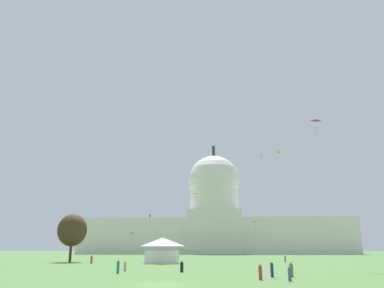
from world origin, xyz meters
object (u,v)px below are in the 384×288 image
at_px(person_olive_deep_crowd, 291,270).
at_px(person_navy_back_right, 272,270).
at_px(person_denim_aisle_center, 290,274).
at_px(event_tent, 162,251).
at_px(kite_violet_low, 254,224).
at_px(kite_turquoise_low, 132,233).
at_px(person_tan_lawn_far_right, 125,266).
at_px(person_black_edge_east, 182,267).
at_px(person_red_back_left, 92,260).
at_px(tree_west_near, 72,230).
at_px(kite_green_low, 150,217).
at_px(person_denim_near_tree_east, 285,259).
at_px(person_red_mid_right, 260,272).
at_px(kite_gold_mid, 220,214).
at_px(person_tan_near_tree_west, 146,259).
at_px(kite_yellow_high, 279,152).
at_px(capitol_building, 215,220).
at_px(kite_red_mid, 317,121).
at_px(kite_magenta_mid, 262,156).
at_px(kite_pink_mid, 196,194).
at_px(person_teal_lawn_far_left, 118,267).

bearing_deg(person_olive_deep_crowd, person_navy_back_right, -21.93).
bearing_deg(person_denim_aisle_center, event_tent, -97.98).
relative_size(person_navy_back_right, kite_violet_low, 0.72).
relative_size(person_denim_aisle_center, kite_turquoise_low, 0.73).
bearing_deg(person_tan_lawn_far_right, person_black_edge_east, -43.54).
distance_m(event_tent, person_tan_lawn_far_right, 27.09).
height_order(person_red_back_left, person_olive_deep_crowd, person_red_back_left).
xyz_separation_m(tree_west_near, kite_green_low, (2.82, 80.61, 9.40)).
xyz_separation_m(event_tent, person_denim_near_tree_east, (27.28, 12.11, -1.94)).
bearing_deg(person_red_mid_right, tree_west_near, -178.22).
distance_m(kite_gold_mid, kite_green_low, 32.06).
relative_size(tree_west_near, kite_green_low, 2.59).
xyz_separation_m(tree_west_near, person_tan_near_tree_west, (17.20, 2.61, -6.45)).
bearing_deg(kite_turquoise_low, kite_yellow_high, 49.89).
relative_size(capitol_building, kite_yellow_high, 97.83).
xyz_separation_m(person_tan_lawn_far_right, person_tan_near_tree_west, (-4.37, 35.85, 0.13)).
bearing_deg(person_tan_near_tree_west, kite_violet_low, 172.36).
xyz_separation_m(person_tan_near_tree_west, person_denim_aisle_center, (25.00, -51.40, -0.08)).
bearing_deg(person_navy_back_right, person_denim_aisle_center, 26.41).
relative_size(person_black_edge_east, kite_green_low, 0.36).
xyz_separation_m(person_tan_near_tree_west, person_olive_deep_crowd, (26.15, -45.30, -0.05)).
distance_m(person_denim_near_tree_east, kite_red_mid, 38.16).
bearing_deg(kite_gold_mid, kite_magenta_mid, -176.72).
bearing_deg(person_black_edge_east, person_tan_near_tree_west, -123.77).
xyz_separation_m(event_tent, tree_west_near, (-22.58, 6.25, 4.57)).
relative_size(person_tan_lawn_far_right, kite_turquoise_low, 0.70).
distance_m(person_black_edge_east, kite_yellow_high, 130.17).
bearing_deg(person_tan_near_tree_west, kite_pink_mid, -161.46).
distance_m(person_navy_back_right, kite_turquoise_low, 91.46).
height_order(person_black_edge_east, kite_yellow_high, kite_yellow_high).
bearing_deg(kite_magenta_mid, capitol_building, 66.56).
distance_m(person_black_edge_east, kite_magenta_mid, 49.18).
bearing_deg(person_black_edge_east, kite_green_low, -129.20).
height_order(person_tan_near_tree_west, kite_red_mid, kite_red_mid).
height_order(tree_west_near, kite_turquoise_low, tree_west_near).
height_order(person_navy_back_right, kite_green_low, kite_green_low).
relative_size(kite_yellow_high, kite_violet_low, 0.61).
bearing_deg(tree_west_near, kite_green_low, 87.99).
xyz_separation_m(person_navy_back_right, kite_violet_low, (4.53, 83.89, 10.04)).
xyz_separation_m(kite_turquoise_low, kite_violet_low, (40.91, 0.28, 2.92)).
bearing_deg(capitol_building, event_tent, -93.40).
height_order(person_red_mid_right, kite_green_low, kite_green_low).
bearing_deg(kite_red_mid, kite_violet_low, 86.04).
relative_size(person_teal_lawn_far_left, person_olive_deep_crowd, 1.01).
bearing_deg(kite_green_low, kite_magenta_mid, -9.88).
height_order(person_red_mid_right, kite_pink_mid, kite_pink_mid).
bearing_deg(person_tan_lawn_far_right, person_tan_near_tree_west, 66.87).
relative_size(person_red_back_left, kite_yellow_high, 1.16).
bearing_deg(person_olive_deep_crowd, person_tan_lawn_far_right, -61.52).
xyz_separation_m(tree_west_near, person_tan_lawn_far_right, (21.56, -33.24, -6.58)).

